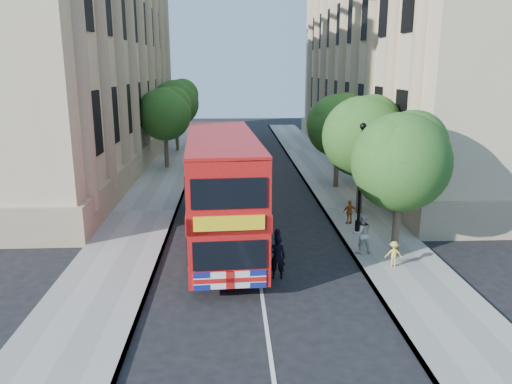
{
  "coord_description": "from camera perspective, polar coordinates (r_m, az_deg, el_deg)",
  "views": [
    {
      "loc": [
        -1.02,
        -16.39,
        7.79
      ],
      "look_at": [
        0.08,
        5.21,
        2.3
      ],
      "focal_mm": 35.0,
      "sensor_mm": 36.0,
      "label": 1
    }
  ],
  "objects": [
    {
      "name": "tree_left_back",
      "position": [
        46.79,
        -9.11,
        10.29
      ],
      "size": [
        4.2,
        4.2,
        6.65
      ],
      "color": "#473828",
      "rests_on": "ground"
    },
    {
      "name": "child_a",
      "position": [
        25.22,
        10.66,
        -2.26
      ],
      "size": [
        0.75,
        0.4,
        1.22
      ],
      "primitive_type": "imported",
      "rotation": [
        0.0,
        0.0,
        3.29
      ],
      "color": "#CB6623",
      "rests_on": "pavement_right"
    },
    {
      "name": "tree_right_mid",
      "position": [
        26.55,
        12.18,
        6.69
      ],
      "size": [
        4.2,
        4.2,
        6.37
      ],
      "color": "#473828",
      "rests_on": "ground"
    },
    {
      "name": "lamp_post",
      "position": [
        23.78,
        11.84,
        1.11
      ],
      "size": [
        0.32,
        0.32,
        5.16
      ],
      "color": "black",
      "rests_on": "pavement_right"
    },
    {
      "name": "tree_right_far",
      "position": [
        32.35,
        9.44,
        7.89
      ],
      "size": [
        4.0,
        4.0,
        6.15
      ],
      "color": "#473828",
      "rests_on": "ground"
    },
    {
      "name": "child_b",
      "position": [
        20.41,
        15.47,
        -6.82
      ],
      "size": [
        0.71,
        0.47,
        1.03
      ],
      "primitive_type": "imported",
      "rotation": [
        0.0,
        0.0,
        3.01
      ],
      "color": "gold",
      "rests_on": "pavement_right"
    },
    {
      "name": "building_right",
      "position": [
        43.04,
        17.88,
        15.2
      ],
      "size": [
        12.0,
        38.0,
        18.0
      ],
      "primitive_type": "cube",
      "color": "tan",
      "rests_on": "ground"
    },
    {
      "name": "tree_right_near",
      "position": [
        20.9,
        16.34,
        3.91
      ],
      "size": [
        4.0,
        4.0,
        6.08
      ],
      "color": "#473828",
      "rests_on": "ground"
    },
    {
      "name": "building_left",
      "position": [
        42.38,
        -21.21,
        14.96
      ],
      "size": [
        12.0,
        38.0,
        18.0
      ],
      "primitive_type": "cube",
      "color": "tan",
      "rests_on": "ground"
    },
    {
      "name": "woman_pedestrian",
      "position": [
        21.37,
        11.98,
        -4.65
      ],
      "size": [
        0.92,
        0.76,
        1.73
      ],
      "primitive_type": "imported",
      "rotation": [
        0.0,
        0.0,
        3.28
      ],
      "color": "beige",
      "rests_on": "pavement_right"
    },
    {
      "name": "tree_left_far",
      "position": [
        38.88,
        -10.33,
        9.08
      ],
      "size": [
        4.0,
        4.0,
        6.3
      ],
      "color": "#473828",
      "rests_on": "ground"
    },
    {
      "name": "ground",
      "position": [
        18.18,
        0.61,
        -11.14
      ],
      "size": [
        120.0,
        120.0,
        0.0
      ],
      "primitive_type": "plane",
      "color": "black",
      "rests_on": "ground"
    },
    {
      "name": "double_decker_bus",
      "position": [
        21.34,
        -3.9,
        0.41
      ],
      "size": [
        3.42,
        10.72,
        4.88
      ],
      "rotation": [
        0.0,
        0.0,
        0.06
      ],
      "color": "#AC0D0C",
      "rests_on": "ground"
    },
    {
      "name": "police_constable",
      "position": [
        18.8,
        2.44,
        -7.44
      ],
      "size": [
        0.64,
        0.44,
        1.7
      ],
      "primitive_type": "imported",
      "rotation": [
        0.0,
        0.0,
        3.09
      ],
      "color": "black",
      "rests_on": "ground"
    },
    {
      "name": "pavement_left",
      "position": [
        27.9,
        -12.56,
        -2.19
      ],
      "size": [
        3.5,
        80.0,
        0.12
      ],
      "primitive_type": "cube",
      "color": "gray",
      "rests_on": "ground"
    },
    {
      "name": "box_van",
      "position": [
        27.94,
        -4.41,
        0.87
      ],
      "size": [
        2.42,
        4.98,
        2.75
      ],
      "rotation": [
        0.0,
        0.0,
        0.1
      ],
      "color": "black",
      "rests_on": "ground"
    },
    {
      "name": "pavement_right",
      "position": [
        28.32,
        11.04,
        -1.87
      ],
      "size": [
        3.5,
        80.0,
        0.12
      ],
      "primitive_type": "cube",
      "color": "gray",
      "rests_on": "ground"
    }
  ]
}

